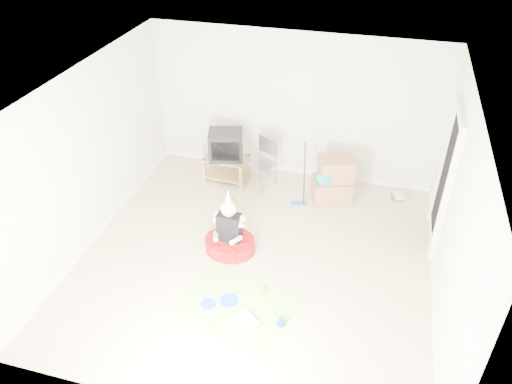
% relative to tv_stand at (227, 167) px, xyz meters
% --- Properties ---
extents(ground, '(5.00, 5.00, 0.00)m').
position_rel_tv_stand_xyz_m(ground, '(1.05, -1.91, -0.28)').
color(ground, beige).
rests_on(ground, ground).
extents(doorway_recess, '(0.02, 0.90, 2.05)m').
position_rel_tv_stand_xyz_m(doorway_recess, '(3.53, -0.71, 0.75)').
color(doorway_recess, black).
rests_on(doorway_recess, ground).
extents(tv_stand, '(0.78, 0.52, 0.47)m').
position_rel_tv_stand_xyz_m(tv_stand, '(0.00, 0.00, 0.00)').
color(tv_stand, olive).
rests_on(tv_stand, ground).
extents(crt_tv, '(0.69, 0.62, 0.50)m').
position_rel_tv_stand_xyz_m(crt_tv, '(0.00, 0.00, 0.44)').
color(crt_tv, black).
rests_on(crt_tv, tv_stand).
extents(folding_chair, '(0.54, 0.53, 0.91)m').
position_rel_tv_stand_xyz_m(folding_chair, '(0.64, -0.01, 0.17)').
color(folding_chair, gray).
rests_on(folding_chair, ground).
extents(cardboard_boxes, '(0.74, 0.67, 0.79)m').
position_rel_tv_stand_xyz_m(cardboard_boxes, '(1.90, -0.12, 0.10)').
color(cardboard_boxes, '#9B6B4B').
rests_on(cardboard_boxes, ground).
extents(floor_mop, '(0.27, 0.34, 1.04)m').
position_rel_tv_stand_xyz_m(floor_mop, '(1.39, -0.40, -0.02)').
color(floor_mop, blue).
rests_on(floor_mop, ground).
extents(book_pile, '(0.22, 0.25, 0.08)m').
position_rel_tv_stand_xyz_m(book_pile, '(2.99, 0.23, -0.24)').
color(book_pile, '#277640').
rests_on(book_pile, ground).
extents(seated_woman, '(0.76, 0.76, 1.07)m').
position_rel_tv_stand_xyz_m(seated_woman, '(0.64, -1.82, -0.04)').
color(seated_woman, maroon).
rests_on(seated_woman, ground).
extents(party_mat, '(1.78, 1.48, 0.01)m').
position_rel_tv_stand_xyz_m(party_mat, '(1.08, -2.88, -0.28)').
color(party_mat, '#F43388').
rests_on(party_mat, ground).
extents(birthday_cake, '(0.35, 0.35, 0.14)m').
position_rel_tv_stand_xyz_m(birthday_cake, '(1.27, -3.11, -0.24)').
color(birthday_cake, white).
rests_on(birthday_cake, party_mat).
extents(blue_plate_near, '(0.25, 0.25, 0.01)m').
position_rel_tv_stand_xyz_m(blue_plate_near, '(0.94, -2.80, -0.27)').
color(blue_plate_near, blue).
rests_on(blue_plate_near, party_mat).
extents(blue_plate_far, '(0.23, 0.23, 0.01)m').
position_rel_tv_stand_xyz_m(blue_plate_far, '(0.69, -2.93, -0.27)').
color(blue_plate_far, blue).
rests_on(blue_plate_far, party_mat).
extents(orange_cup_near, '(0.11, 0.11, 0.09)m').
position_rel_tv_stand_xyz_m(orange_cup_near, '(1.33, -2.56, -0.23)').
color(orange_cup_near, orange).
rests_on(orange_cup_near, party_mat).
extents(orange_cup_far, '(0.09, 0.09, 0.07)m').
position_rel_tv_stand_xyz_m(orange_cup_far, '(0.84, -3.27, -0.24)').
color(orange_cup_far, orange).
rests_on(orange_cup_far, party_mat).
extents(blue_party_hat, '(0.14, 0.14, 0.18)m').
position_rel_tv_stand_xyz_m(blue_party_hat, '(1.69, -3.00, -0.18)').
color(blue_party_hat, '#183FAE').
rests_on(blue_party_hat, party_mat).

